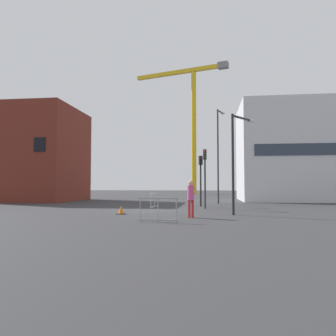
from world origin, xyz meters
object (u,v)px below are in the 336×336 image
object	(u,v)px
pedestrian_walking	(191,196)
traffic_cone_on_verge	(121,210)
streetlamp_short	(236,152)
construction_crane	(192,109)
streetlamp_tall	(219,149)
traffic_light_far	(201,172)
traffic_light_median	(205,169)

from	to	relation	value
pedestrian_walking	traffic_cone_on_verge	xyz separation A→B (m)	(-4.03, 1.54, -0.88)
streetlamp_short	pedestrian_walking	xyz separation A→B (m)	(-2.46, -2.06, -2.38)
streetlamp_short	pedestrian_walking	size ratio (longest dim) A/B	3.01
construction_crane	traffic_cone_on_verge	xyz separation A→B (m)	(-1.87, -41.95, -15.53)
streetlamp_tall	pedestrian_walking	bearing A→B (deg)	-97.86
streetlamp_tall	traffic_light_far	bearing A→B (deg)	-108.87
streetlamp_tall	traffic_cone_on_verge	xyz separation A→B (m)	(-5.85, -11.66, -4.70)
streetlamp_short	traffic_light_far	bearing A→B (deg)	107.89
traffic_light_far	pedestrian_walking	size ratio (longest dim) A/B	2.09
streetlamp_short	pedestrian_walking	world-z (taller)	streetlamp_short
streetlamp_tall	traffic_light_far	distance (m)	5.24
traffic_light_far	traffic_light_median	world-z (taller)	traffic_light_median
traffic_light_median	streetlamp_short	bearing A→B (deg)	-66.83
traffic_light_far	traffic_cone_on_verge	distance (m)	8.75
traffic_light_median	traffic_light_far	bearing A→B (deg)	98.18
construction_crane	traffic_light_far	xyz separation A→B (m)	(2.46, -34.75, -13.11)
streetlamp_short	traffic_cone_on_verge	size ratio (longest dim) A/B	12.02
traffic_cone_on_verge	streetlamp_short	bearing A→B (deg)	4.62
construction_crane	streetlamp_tall	xyz separation A→B (m)	(3.98, -30.29, -10.82)
streetlamp_tall	traffic_cone_on_verge	size ratio (longest dim) A/B	18.22
pedestrian_walking	traffic_cone_on_verge	world-z (taller)	pedestrian_walking
traffic_light_far	streetlamp_short	bearing A→B (deg)	-72.11
streetlamp_short	streetlamp_tall	bearing A→B (deg)	93.26
traffic_light_far	pedestrian_walking	xyz separation A→B (m)	(-0.30, -8.74, -1.53)
construction_crane	streetlamp_tall	distance (m)	32.41
streetlamp_tall	streetlamp_short	xyz separation A→B (m)	(0.63, -11.14, -1.44)
construction_crane	traffic_light_median	size ratio (longest dim) A/B	5.73
streetlamp_short	traffic_light_median	bearing A→B (deg)	113.17
construction_crane	streetlamp_short	xyz separation A→B (m)	(4.62, -41.43, -12.26)
traffic_light_far	traffic_cone_on_verge	world-z (taller)	traffic_light_far
traffic_light_far	streetlamp_tall	bearing A→B (deg)	71.13
traffic_light_median	pedestrian_walking	size ratio (longest dim) A/B	2.21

